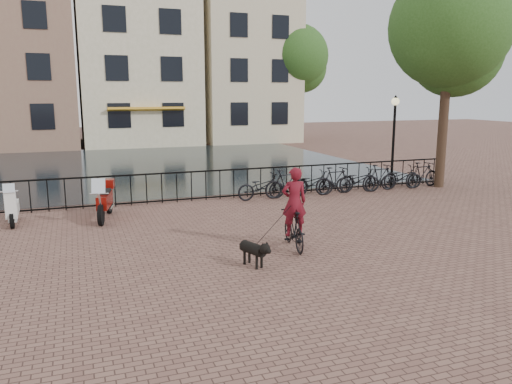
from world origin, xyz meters
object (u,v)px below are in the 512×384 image
object	(u,v)px
dog	(253,252)
motorcycle	(105,196)
lamp_post	(394,126)
scooter	(12,202)
cyclist	(294,213)

from	to	relation	value
dog	motorcycle	world-z (taller)	motorcycle
lamp_post	dog	bearing A→B (deg)	-140.90
dog	scooter	size ratio (longest dim) A/B	0.68
cyclist	scooter	world-z (taller)	cyclist
motorcycle	scooter	distance (m)	2.47
lamp_post	motorcycle	bearing A→B (deg)	-173.56
lamp_post	motorcycle	size ratio (longest dim) A/B	1.76
dog	lamp_post	bearing A→B (deg)	19.01
dog	scooter	world-z (taller)	scooter
lamp_post	scooter	xyz separation A→B (m)	(-13.06, -0.87, -1.75)
cyclist	scooter	size ratio (longest dim) A/B	1.64
lamp_post	cyclist	bearing A→B (deg)	-139.71
lamp_post	dog	world-z (taller)	lamp_post
scooter	lamp_post	bearing A→B (deg)	1.97
lamp_post	scooter	distance (m)	13.20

